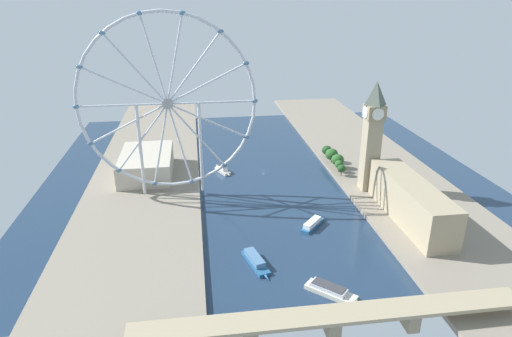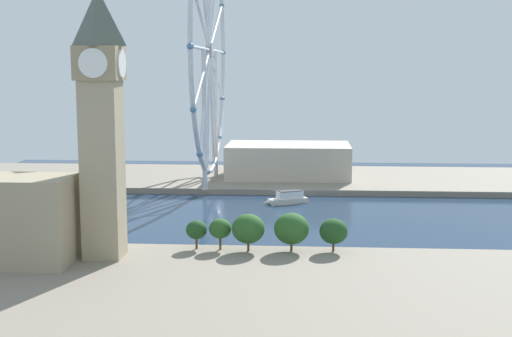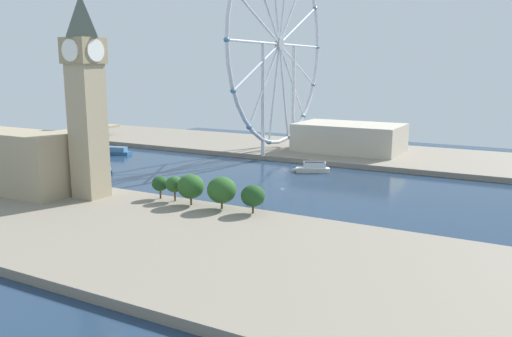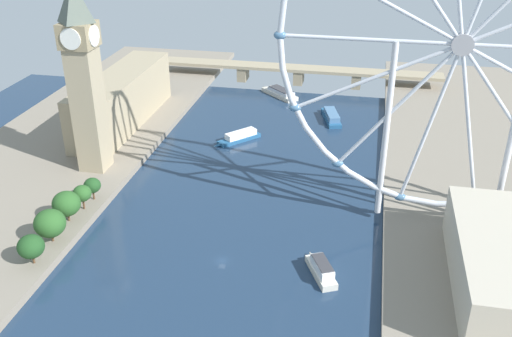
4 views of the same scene
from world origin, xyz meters
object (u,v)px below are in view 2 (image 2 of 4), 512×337
(tour_boat_0, at_px, (26,220))
(tour_boat_1, at_px, (288,198))
(clock_tower, at_px, (101,121))
(riverside_hall, at_px, (288,160))
(ferris_wheel, at_px, (210,51))

(tour_boat_0, xyz_separation_m, tour_boat_1, (54.18, -106.78, 0.37))
(clock_tower, distance_m, riverside_hall, 188.68)
(tour_boat_0, height_order, tour_boat_1, tour_boat_1)
(tour_boat_1, bearing_deg, tour_boat_0, 1.16)
(ferris_wheel, xyz_separation_m, riverside_hall, (23.94, -41.21, -60.65))
(tour_boat_0, bearing_deg, riverside_hall, 90.40)
(clock_tower, xyz_separation_m, riverside_hall, (176.69, -55.98, -35.31))
(clock_tower, relative_size, riverside_hall, 1.24)
(tour_boat_0, distance_m, tour_boat_1, 119.74)
(ferris_wheel, height_order, tour_boat_1, ferris_wheel)
(clock_tower, distance_m, tour_boat_0, 88.43)
(ferris_wheel, distance_m, tour_boat_0, 134.97)
(clock_tower, bearing_deg, tour_boat_1, -27.14)
(ferris_wheel, bearing_deg, tour_boat_0, 145.98)
(ferris_wheel, height_order, riverside_hall, ferris_wheel)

